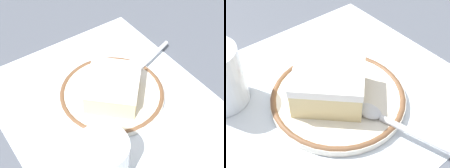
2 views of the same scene
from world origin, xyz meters
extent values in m
plane|color=#4C515B|center=(0.00, 0.00, 0.00)|extent=(2.40, 2.40, 0.00)
cube|color=silver|center=(0.00, 0.00, 0.00)|extent=(0.43, 0.34, 0.00)
cylinder|color=silver|center=(0.03, -0.02, 0.01)|extent=(0.18, 0.18, 0.01)
torus|color=brown|center=(0.03, -0.02, 0.01)|extent=(0.18, 0.18, 0.01)
cube|color=beige|center=(0.02, -0.01, 0.03)|extent=(0.12, 0.12, 0.04)
cube|color=white|center=(0.02, -0.01, 0.05)|extent=(0.12, 0.12, 0.01)
ellipsoid|color=silver|center=(0.04, -0.07, 0.02)|extent=(0.03, 0.04, 0.01)
cylinder|color=silver|center=(0.06, -0.13, 0.02)|extent=(0.04, 0.10, 0.01)
camera|label=1|loc=(-0.30, 0.21, 0.45)|focal=54.29mm
camera|label=2|loc=(-0.15, -0.24, 0.31)|focal=49.11mm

